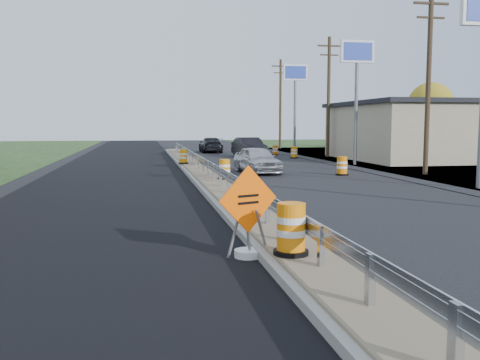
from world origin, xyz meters
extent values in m
plane|color=black|center=(0.00, 0.00, 0.00)|extent=(140.00, 140.00, 0.00)
cube|color=black|center=(-4.40, 10.00, 0.01)|extent=(7.20, 120.00, 0.01)
cube|color=gray|center=(0.00, 8.00, 0.09)|extent=(1.60, 55.00, 0.18)
cube|color=brown|center=(0.00, 8.00, 0.20)|extent=(1.25, 55.00, 0.05)
cube|color=silver|center=(0.00, -12.00, 0.58)|extent=(0.10, 0.15, 0.70)
cube|color=silver|center=(0.00, -10.00, 0.58)|extent=(0.10, 0.15, 0.70)
cube|color=silver|center=(0.00, -8.00, 0.58)|extent=(0.10, 0.15, 0.70)
cube|color=silver|center=(0.00, -6.00, 0.58)|extent=(0.10, 0.15, 0.70)
cube|color=silver|center=(0.00, -4.00, 0.58)|extent=(0.10, 0.15, 0.70)
cube|color=silver|center=(0.00, -2.00, 0.58)|extent=(0.10, 0.15, 0.70)
cube|color=silver|center=(0.00, 0.00, 0.58)|extent=(0.10, 0.15, 0.70)
cube|color=silver|center=(0.00, 2.00, 0.58)|extent=(0.10, 0.15, 0.70)
cube|color=silver|center=(0.00, 4.00, 0.58)|extent=(0.10, 0.15, 0.70)
cube|color=silver|center=(0.00, 6.00, 0.58)|extent=(0.10, 0.15, 0.70)
cube|color=silver|center=(0.00, 8.00, 0.58)|extent=(0.10, 0.15, 0.70)
cube|color=silver|center=(0.00, 10.00, 0.58)|extent=(0.10, 0.15, 0.70)
cube|color=silver|center=(0.00, 12.00, 0.58)|extent=(0.10, 0.15, 0.70)
cube|color=silver|center=(0.00, 14.00, 0.58)|extent=(0.10, 0.15, 0.70)
cube|color=silver|center=(0.00, 16.00, 0.58)|extent=(0.10, 0.15, 0.70)
cube|color=silver|center=(0.00, 18.00, 0.58)|extent=(0.10, 0.15, 0.70)
cube|color=silver|center=(0.00, 20.00, 0.58)|extent=(0.10, 0.15, 0.70)
cube|color=silver|center=(0.00, 22.00, 0.58)|extent=(0.10, 0.15, 0.70)
cube|color=silver|center=(0.00, 24.00, 0.58)|extent=(0.10, 0.15, 0.70)
cube|color=silver|center=(0.00, 26.00, 0.58)|extent=(0.10, 0.15, 0.70)
cube|color=silver|center=(0.00, 28.00, 0.58)|extent=(0.10, 0.15, 0.70)
cube|color=silver|center=(0.00, 30.00, 0.58)|extent=(0.10, 0.15, 0.70)
cube|color=silver|center=(0.00, 32.00, 0.58)|extent=(0.10, 0.15, 0.70)
cube|color=silver|center=(0.00, 9.00, 0.78)|extent=(0.04, 46.00, 0.34)
cube|color=silver|center=(0.00, 9.00, 0.70)|extent=(0.06, 46.00, 0.03)
cube|color=silver|center=(0.00, 9.00, 0.86)|extent=(0.06, 46.00, 0.03)
cube|color=tan|center=(21.00, 20.00, 2.00)|extent=(18.00, 12.00, 4.00)
cube|color=black|center=(21.00, 20.00, 4.12)|extent=(18.50, 12.50, 0.30)
cube|color=black|center=(12.05, 20.00, 1.60)|extent=(0.08, 7.20, 2.20)
cylinder|color=slate|center=(10.50, 16.00, 3.40)|extent=(0.22, 0.22, 6.80)
cube|color=white|center=(10.50, 16.00, 7.20)|extent=(2.20, 0.25, 1.40)
cube|color=#263FB2|center=(10.50, 16.00, 7.20)|extent=(1.90, 0.30, 1.10)
cylinder|color=slate|center=(10.50, 30.00, 3.40)|extent=(0.22, 0.22, 6.80)
cube|color=white|center=(10.50, 30.00, 7.20)|extent=(2.20, 0.25, 1.40)
cube|color=#263FB2|center=(10.50, 30.00, 7.20)|extent=(1.90, 0.30, 1.10)
cylinder|color=#473523|center=(11.50, 9.00, 4.70)|extent=(0.26, 0.26, 9.40)
cube|color=#473523|center=(11.50, 9.00, 8.70)|extent=(1.90, 0.12, 0.12)
cube|color=#473523|center=(11.50, 9.00, 8.00)|extent=(1.50, 0.10, 0.10)
cylinder|color=#473523|center=(11.50, 24.00, 4.70)|extent=(0.26, 0.26, 9.40)
cube|color=#473523|center=(11.50, 24.00, 8.70)|extent=(1.90, 0.12, 0.12)
cube|color=#473523|center=(11.50, 24.00, 8.00)|extent=(1.50, 0.10, 0.10)
cylinder|color=#473523|center=(11.50, 39.00, 4.70)|extent=(0.26, 0.26, 9.40)
cube|color=#473523|center=(11.50, 39.00, 8.70)|extent=(1.90, 0.12, 0.12)
cube|color=#473523|center=(11.50, 39.00, 8.00)|extent=(1.50, 0.10, 0.10)
cylinder|color=#473523|center=(26.00, 34.00, 1.54)|extent=(0.36, 0.36, 3.08)
sphere|color=gold|center=(26.00, 34.00, 4.55)|extent=(4.62, 4.62, 4.62)
cylinder|color=white|center=(-0.94, -6.34, 0.08)|extent=(0.56, 0.56, 0.16)
cube|color=slate|center=(-1.22, -6.34, 0.50)|extent=(0.32, 0.16, 0.96)
cube|color=slate|center=(-0.66, -6.34, 0.50)|extent=(0.32, 0.16, 0.96)
cube|color=slate|center=(-0.94, -6.29, 0.50)|extent=(0.13, 0.24, 0.98)
cube|color=#F25804|center=(-0.94, -6.34, 1.17)|extent=(1.25, 0.52, 1.34)
cube|color=black|center=(-0.94, -6.36, 1.24)|extent=(0.45, 0.18, 0.05)
cube|color=black|center=(-0.94, -6.36, 1.10)|extent=(0.45, 0.18, 0.05)
cylinder|color=black|center=(-0.29, -7.13, 0.27)|extent=(0.66, 0.66, 0.09)
cylinder|color=orange|center=(-0.29, -7.13, 0.74)|extent=(0.53, 0.53, 0.92)
cylinder|color=white|center=(-0.29, -7.13, 0.89)|extent=(0.54, 0.54, 0.12)
cylinder|color=white|center=(-0.29, -7.13, 0.65)|extent=(0.54, 0.54, 0.12)
cylinder|color=black|center=(0.55, 6.54, 0.27)|extent=(0.60, 0.60, 0.08)
cylinder|color=orange|center=(0.55, 6.54, 0.69)|extent=(0.48, 0.48, 0.83)
cylinder|color=white|center=(0.55, 6.54, 0.83)|extent=(0.49, 0.49, 0.11)
cylinder|color=white|center=(0.55, 6.54, 0.61)|extent=(0.49, 0.49, 0.11)
cylinder|color=black|center=(-0.55, 16.03, 0.27)|extent=(0.59, 0.59, 0.08)
cylinder|color=orange|center=(-0.55, 16.03, 0.68)|extent=(0.47, 0.47, 0.82)
cylinder|color=white|center=(-0.55, 16.03, 0.82)|extent=(0.48, 0.48, 0.11)
cylinder|color=white|center=(-0.55, 16.03, 0.60)|extent=(0.48, 0.48, 0.11)
cylinder|color=black|center=(7.15, 9.56, 0.04)|extent=(0.66, 0.66, 0.09)
cylinder|color=orange|center=(7.15, 9.56, 0.50)|extent=(0.53, 0.53, 0.92)
cylinder|color=white|center=(7.15, 9.56, 0.66)|extent=(0.54, 0.54, 0.12)
cylinder|color=white|center=(7.15, 9.56, 0.42)|extent=(0.54, 0.54, 0.12)
cylinder|color=black|center=(8.54, 23.30, 0.04)|extent=(0.62, 0.62, 0.08)
cylinder|color=orange|center=(8.54, 23.30, 0.48)|extent=(0.50, 0.50, 0.87)
cylinder|color=white|center=(8.54, 23.30, 0.62)|extent=(0.51, 0.51, 0.11)
cylinder|color=white|center=(8.54, 23.30, 0.39)|extent=(0.51, 0.51, 0.11)
cylinder|color=black|center=(8.12, 27.60, 0.04)|extent=(0.56, 0.56, 0.08)
cylinder|color=#D85F09|center=(8.12, 27.60, 0.43)|extent=(0.45, 0.45, 0.79)
cylinder|color=white|center=(8.12, 27.60, 0.56)|extent=(0.46, 0.46, 0.10)
cylinder|color=white|center=(8.12, 27.60, 0.36)|extent=(0.46, 0.46, 0.10)
imported|color=#BBBBC0|center=(3.10, 11.60, 0.72)|extent=(2.21, 4.41, 1.44)
imported|color=black|center=(5.32, 24.92, 0.79)|extent=(2.19, 4.94, 1.58)
imported|color=black|center=(3.23, 32.66, 0.70)|extent=(2.06, 4.84, 1.39)
camera|label=1|loc=(-2.96, -16.55, 2.65)|focal=40.00mm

